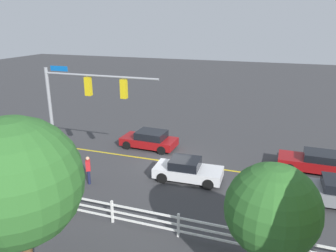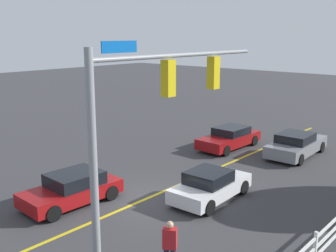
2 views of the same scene
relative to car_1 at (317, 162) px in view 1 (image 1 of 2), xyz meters
The scene contains 10 objects.
ground_plane 9.46m from the car_1, 10.37° to the left, with size 120.00×120.00×0.00m, color #38383A.
lane_center_stripe 5.58m from the car_1, 17.83° to the left, with size 28.00×0.16×0.01m, color gold.
signal_assembly 15.02m from the car_1, 23.84° to the left, with size 6.84×0.38×6.75m.
car_1 is the anchor object (origin of this frame).
car_2 8.32m from the car_1, 27.13° to the left, with size 4.07×1.95×1.32m.
car_3 11.51m from the car_1, ahead, with size 4.15×2.09×1.32m.
pedestrian 14.11m from the car_1, 25.69° to the left, with size 0.43×0.48×1.69m.
white_rail_fence 11.10m from the car_1, 55.52° to the left, with size 26.10×0.10×1.15m.
tree_0 11.85m from the car_1, 77.33° to the left, with size 3.05×3.05×4.92m.
tree_1 17.46m from the car_1, 52.83° to the left, with size 4.29×4.29×6.35m.
Camera 1 is at (-6.60, 19.14, 9.09)m, focal length 34.87 mm.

